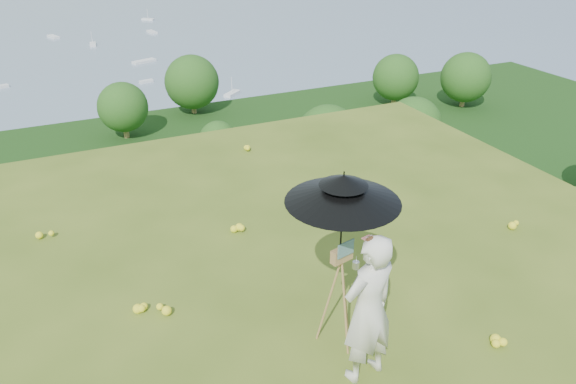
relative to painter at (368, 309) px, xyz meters
name	(u,v)px	position (x,y,z in m)	size (l,w,h in m)	color
ground	(261,327)	(-0.77, 1.22, -0.93)	(14.00, 14.00, 0.00)	#4B5F1B
forest_slope	(115,343)	(-0.77, 36.22, -29.93)	(140.00, 56.00, 22.00)	#18360E
shoreline_tier	(77,211)	(-0.77, 76.22, -36.93)	(170.00, 28.00, 8.00)	gray
bay_water	(27,19)	(-0.77, 241.22, -34.93)	(700.00, 700.00, 0.00)	#768CA8
slope_trees	(89,201)	(-0.77, 36.22, -15.93)	(110.00, 50.00, 6.00)	#1C5519
harbor_town	(69,172)	(-0.77, 76.22, -30.43)	(110.00, 22.00, 5.00)	silver
wildflowers	(254,312)	(-0.77, 1.47, -0.87)	(10.00, 10.50, 0.12)	yellow
painter	(368,309)	(0.00, 0.00, 0.00)	(0.67, 0.44, 1.85)	beige
field_easel	(340,292)	(0.00, 0.61, -0.20)	(0.55, 0.55, 1.46)	#AA8A47
sun_umbrella	(342,216)	(0.00, 0.64, 0.82)	(1.28, 1.28, 1.09)	black
painter_cap	(374,240)	(0.00, 0.00, 0.87)	(0.18, 0.22, 0.10)	#C66C6D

